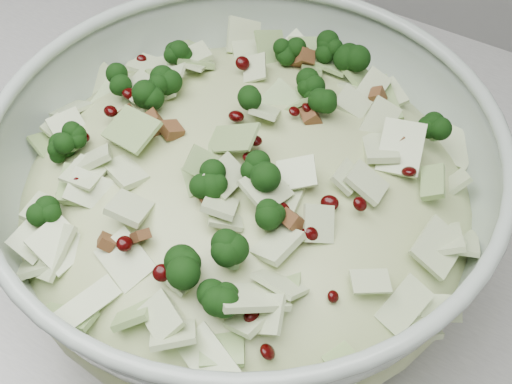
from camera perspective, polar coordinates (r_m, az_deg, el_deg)
mixing_bowl at (r=0.52m, az=-0.83°, el=-0.67°), size 0.42×0.42×0.14m
salad at (r=0.51m, az=-0.86°, el=1.01°), size 0.46×0.46×0.15m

